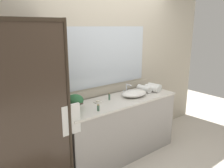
# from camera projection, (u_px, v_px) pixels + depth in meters

# --- Properties ---
(ground_plane) EXTENTS (8.00, 8.00, 0.00)m
(ground_plane) POSITION_uv_depth(u_px,v_px,m) (120.00, 155.00, 3.43)
(ground_plane) COLOR beige
(wall_back_with_mirror) EXTENTS (4.40, 0.06, 2.60)m
(wall_back_with_mirror) POSITION_uv_depth(u_px,v_px,m) (106.00, 68.00, 3.36)
(wall_back_with_mirror) COLOR #B2A893
(wall_back_with_mirror) RESTS_ON ground_plane
(vanity_cabinet) EXTENTS (1.80, 0.58, 0.90)m
(vanity_cabinet) POSITION_uv_depth(u_px,v_px,m) (119.00, 128.00, 3.32)
(vanity_cabinet) COLOR #9E9993
(vanity_cabinet) RESTS_ON ground_plane
(shower_enclosure) EXTENTS (1.20, 0.59, 2.00)m
(shower_enclosure) POSITION_uv_depth(u_px,v_px,m) (37.00, 117.00, 2.26)
(shower_enclosure) COLOR #2D2319
(shower_enclosure) RESTS_ON ground_plane
(sink_basin) EXTENTS (0.42, 0.30, 0.09)m
(sink_basin) POSITION_uv_depth(u_px,v_px,m) (134.00, 93.00, 3.33)
(sink_basin) COLOR white
(sink_basin) RESTS_ON vanity_cabinet
(faucet) EXTENTS (0.17, 0.13, 0.16)m
(faucet) POSITION_uv_depth(u_px,v_px,m) (127.00, 90.00, 3.45)
(faucet) COLOR silver
(faucet) RESTS_ON vanity_cabinet
(potted_plant) EXTENTS (0.22, 0.22, 0.20)m
(potted_plant) POSITION_uv_depth(u_px,v_px,m) (75.00, 101.00, 2.77)
(potted_plant) COLOR #B77A51
(potted_plant) RESTS_ON vanity_cabinet
(soap_dish) EXTENTS (0.10, 0.07, 0.04)m
(soap_dish) POSITION_uv_depth(u_px,v_px,m) (98.00, 102.00, 3.05)
(soap_dish) COLOR silver
(soap_dish) RESTS_ON vanity_cabinet
(amenity_bottle_shampoo) EXTENTS (0.03, 0.03, 0.09)m
(amenity_bottle_shampoo) POSITION_uv_depth(u_px,v_px,m) (98.00, 108.00, 2.75)
(amenity_bottle_shampoo) COLOR #4C7056
(amenity_bottle_shampoo) RESTS_ON vanity_cabinet
(amenity_bottle_lotion) EXTENTS (0.03, 0.03, 0.10)m
(amenity_bottle_lotion) POSITION_uv_depth(u_px,v_px,m) (109.00, 97.00, 3.15)
(amenity_bottle_lotion) COLOR #4C7056
(amenity_bottle_lotion) RESTS_ON vanity_cabinet
(rolled_towel_near_edge) EXTENTS (0.14, 0.23, 0.11)m
(rolled_towel_near_edge) POSITION_uv_depth(u_px,v_px,m) (154.00, 87.00, 3.66)
(rolled_towel_near_edge) COLOR white
(rolled_towel_near_edge) RESTS_ON vanity_cabinet
(rolled_towel_middle) EXTENTS (0.13, 0.25, 0.10)m
(rolled_towel_middle) POSITION_uv_depth(u_px,v_px,m) (152.00, 88.00, 3.56)
(rolled_towel_middle) COLOR white
(rolled_towel_middle) RESTS_ON vanity_cabinet
(rolled_towel_far_edge) EXTENTS (0.11, 0.24, 0.10)m
(rolled_towel_far_edge) POSITION_uv_depth(u_px,v_px,m) (144.00, 89.00, 3.54)
(rolled_towel_far_edge) COLOR white
(rolled_towel_far_edge) RESTS_ON vanity_cabinet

